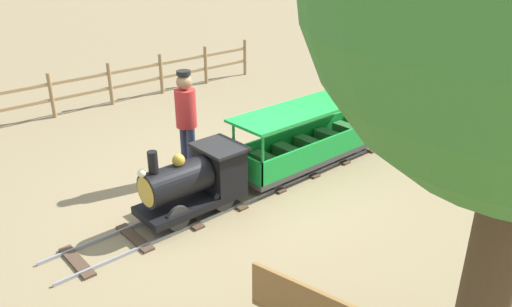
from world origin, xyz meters
TOP-DOWN VIEW (x-y plane):
  - ground_plane at (0.00, 0.00)m, footprint 60.00×60.00m
  - track at (0.00, -0.38)m, footprint 0.71×6.40m
  - locomotive at (0.00, 0.83)m, footprint 0.67×1.45m
  - passenger_car at (0.00, -1.28)m, footprint 0.77×2.70m
  - conductor_person at (0.96, 0.31)m, footprint 0.30×0.30m
  - fence_section at (4.88, -0.38)m, footprint 0.08×7.48m

SIDE VIEW (x-z plane):
  - ground_plane at x=0.00m, z-range 0.00..0.00m
  - track at x=0.00m, z-range 0.00..0.04m
  - passenger_car at x=0.00m, z-range -0.06..0.91m
  - fence_section at x=4.88m, z-range 0.03..0.93m
  - locomotive at x=0.00m, z-range -0.02..0.99m
  - conductor_person at x=0.96m, z-range 0.15..1.77m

